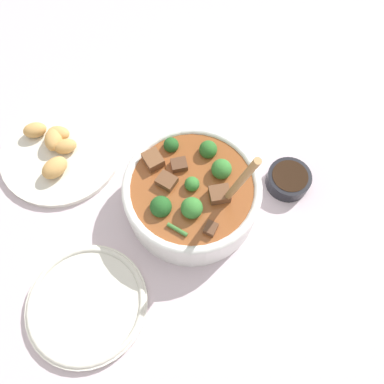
{
  "coord_description": "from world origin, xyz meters",
  "views": [
    {
      "loc": [
        0.27,
        0.11,
        0.67
      ],
      "look_at": [
        0.0,
        0.0,
        0.05
      ],
      "focal_mm": 35.0,
      "sensor_mm": 36.0,
      "label": 1
    }
  ],
  "objects_px": {
    "stew_bowl": "(192,193)",
    "food_plate": "(60,149)",
    "empty_plate": "(87,304)",
    "condiment_bowl": "(289,179)"
  },
  "relations": [
    {
      "from": "stew_bowl",
      "to": "condiment_bowl",
      "type": "bearing_deg",
      "value": 126.02
    },
    {
      "from": "stew_bowl",
      "to": "condiment_bowl",
      "type": "distance_m",
      "value": 0.2
    },
    {
      "from": "stew_bowl",
      "to": "food_plate",
      "type": "distance_m",
      "value": 0.3
    },
    {
      "from": "stew_bowl",
      "to": "food_plate",
      "type": "xyz_separation_m",
      "value": [
        -0.0,
        -0.3,
        -0.04
      ]
    },
    {
      "from": "condiment_bowl",
      "to": "empty_plate",
      "type": "height_order",
      "value": "condiment_bowl"
    },
    {
      "from": "stew_bowl",
      "to": "condiment_bowl",
      "type": "xyz_separation_m",
      "value": [
        -0.11,
        0.16,
        -0.03
      ]
    },
    {
      "from": "stew_bowl",
      "to": "empty_plate",
      "type": "height_order",
      "value": "stew_bowl"
    },
    {
      "from": "condiment_bowl",
      "to": "stew_bowl",
      "type": "bearing_deg",
      "value": -53.98
    },
    {
      "from": "empty_plate",
      "to": "food_plate",
      "type": "height_order",
      "value": "food_plate"
    },
    {
      "from": "stew_bowl",
      "to": "condiment_bowl",
      "type": "relative_size",
      "value": 2.94
    }
  ]
}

